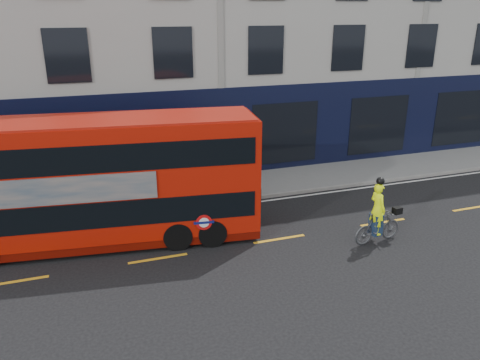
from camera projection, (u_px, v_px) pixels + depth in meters
name	position (u px, v px, depth m)	size (l,w,h in m)	color
ground	(299.00, 261.00, 14.07)	(120.00, 120.00, 0.00)	black
pavement	(233.00, 187.00, 19.83)	(60.00, 3.00, 0.12)	gray
kerb	(244.00, 199.00, 18.50)	(60.00, 0.12, 0.13)	gray
building_terrace	(191.00, 2.00, 23.03)	(50.00, 10.07, 15.00)	#A1A098
road_edge_line	(247.00, 203.00, 18.25)	(58.00, 0.10, 0.01)	silver
lane_dashes	(279.00, 239.00, 15.40)	(58.00, 0.12, 0.01)	gold
bus	(98.00, 181.00, 14.56)	(10.26, 3.52, 4.06)	#B61507
cyclist	(378.00, 221.00, 14.96)	(1.81, 0.68, 2.25)	#4D4F53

